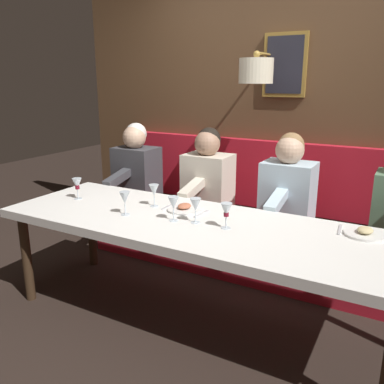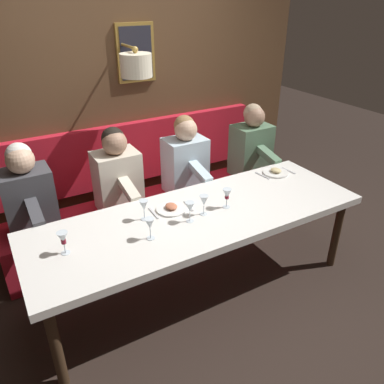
# 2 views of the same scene
# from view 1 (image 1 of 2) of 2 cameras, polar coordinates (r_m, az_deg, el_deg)

# --- Properties ---
(ground_plane) EXTENTS (12.00, 12.00, 0.00)m
(ground_plane) POSITION_cam_1_polar(r_m,az_deg,el_deg) (2.97, 0.16, -17.67)
(ground_plane) COLOR black
(dining_table) EXTENTS (0.90, 2.67, 0.74)m
(dining_table) POSITION_cam_1_polar(r_m,az_deg,el_deg) (2.66, 0.17, -5.36)
(dining_table) COLOR silver
(dining_table) RESTS_ON ground_plane
(banquette_bench) EXTENTS (0.52, 2.87, 0.45)m
(banquette_bench) POSITION_cam_1_polar(r_m,az_deg,el_deg) (3.58, 7.12, -7.65)
(banquette_bench) COLOR red
(banquette_bench) RESTS_ON ground_plane
(back_wall_panel) EXTENTS (0.59, 4.07, 2.90)m
(back_wall_panel) POSITION_cam_1_polar(r_m,az_deg,el_deg) (3.84, 11.00, 11.33)
(back_wall_panel) COLOR brown
(back_wall_panel) RESTS_ON ground_plane
(diner_near) EXTENTS (0.60, 0.40, 0.79)m
(diner_near) POSITION_cam_1_polar(r_m,az_deg,el_deg) (3.28, 13.37, 0.73)
(diner_near) COLOR silver
(diner_near) RESTS_ON banquette_bench
(diner_middle) EXTENTS (0.60, 0.40, 0.79)m
(diner_middle) POSITION_cam_1_polar(r_m,az_deg,el_deg) (3.52, 2.22, 2.18)
(diner_middle) COLOR beige
(diner_middle) RESTS_ON banquette_bench
(diner_far) EXTENTS (0.60, 0.40, 0.79)m
(diner_far) POSITION_cam_1_polar(r_m,az_deg,el_deg) (3.92, -7.89, 3.43)
(diner_far) COLOR #3D3D42
(diner_far) RESTS_ON banquette_bench
(place_setting_0) EXTENTS (0.24, 0.32, 0.05)m
(place_setting_0) POSITION_cam_1_polar(r_m,az_deg,el_deg) (2.61, 23.24, -5.35)
(place_setting_0) COLOR white
(place_setting_0) RESTS_ON dining_table
(place_setting_1) EXTENTS (0.24, 0.32, 0.05)m
(place_setting_1) POSITION_cam_1_polar(r_m,az_deg,el_deg) (2.85, -1.08, -2.35)
(place_setting_1) COLOR white
(place_setting_1) RESTS_ON dining_table
(wine_glass_0) EXTENTS (0.07, 0.07, 0.16)m
(wine_glass_0) POSITION_cam_1_polar(r_m,az_deg,el_deg) (2.76, -9.48, -0.90)
(wine_glass_0) COLOR silver
(wine_glass_0) RESTS_ON dining_table
(wine_glass_1) EXTENTS (0.07, 0.07, 0.16)m
(wine_glass_1) POSITION_cam_1_polar(r_m,az_deg,el_deg) (2.92, -5.39, 0.16)
(wine_glass_1) COLOR silver
(wine_glass_1) RESTS_ON dining_table
(wine_glass_2) EXTENTS (0.07, 0.07, 0.16)m
(wine_glass_2) POSITION_cam_1_polar(r_m,az_deg,el_deg) (2.49, 4.86, -2.64)
(wine_glass_2) COLOR silver
(wine_glass_2) RESTS_ON dining_table
(wine_glass_3) EXTENTS (0.07, 0.07, 0.16)m
(wine_glass_3) POSITION_cam_1_polar(r_m,az_deg,el_deg) (2.58, 0.49, -1.91)
(wine_glass_3) COLOR silver
(wine_glass_3) RESTS_ON dining_table
(wine_glass_4) EXTENTS (0.07, 0.07, 0.16)m
(wine_glass_4) POSITION_cam_1_polar(r_m,az_deg,el_deg) (2.62, -2.64, -1.65)
(wine_glass_4) COLOR silver
(wine_glass_4) RESTS_ON dining_table
(wine_glass_5) EXTENTS (0.07, 0.07, 0.16)m
(wine_glass_5) POSITION_cam_1_polar(r_m,az_deg,el_deg) (3.22, -15.91, 1.03)
(wine_glass_5) COLOR silver
(wine_glass_5) RESTS_ON dining_table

